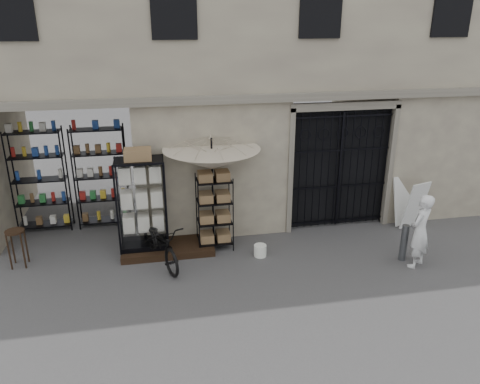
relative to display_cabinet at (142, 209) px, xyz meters
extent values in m
plane|color=#232327|center=(2.89, -1.61, -1.04)|extent=(80.00, 80.00, 0.00)
cube|color=tan|center=(2.89, 2.39, 3.46)|extent=(14.00, 4.00, 9.00)
cube|color=black|center=(-1.61, 1.19, 0.46)|extent=(3.00, 1.70, 3.00)
cube|color=black|center=(-1.66, 1.69, 0.21)|extent=(2.70, 0.50, 2.50)
cube|color=black|center=(4.64, 0.67, 0.46)|extent=(2.50, 0.06, 3.00)
cube|color=black|center=(4.64, 0.51, 0.41)|extent=(0.05, 0.05, 2.80)
cube|color=black|center=(0.49, -0.06, -0.97)|extent=(2.00, 0.90, 0.15)
cube|color=black|center=(0.00, 0.01, -0.84)|extent=(1.09, 0.78, 0.11)
cube|color=silver|center=(-0.05, -0.29, 0.10)|extent=(0.91, 0.18, 1.85)
cube|color=silver|center=(0.00, 0.01, -0.01)|extent=(0.90, 0.58, 1.54)
cube|color=olive|center=(0.00, 0.01, 1.15)|extent=(0.62, 0.51, 0.22)
cube|color=black|center=(1.55, -0.04, -0.19)|extent=(0.79, 0.60, 1.70)
cube|color=olive|center=(1.55, -0.04, -0.25)|extent=(0.67, 0.48, 1.27)
cylinder|color=black|center=(1.54, 0.14, 0.20)|extent=(0.05, 0.05, 2.48)
imported|color=#BCA993|center=(1.54, 0.14, 1.10)|extent=(2.18, 2.21, 1.67)
cylinder|color=white|center=(2.45, -0.64, -0.91)|extent=(0.35, 0.35, 0.26)
imported|color=black|center=(0.33, -0.57, -1.04)|extent=(0.92, 1.11, 1.81)
cylinder|color=black|center=(-2.57, -0.11, -0.25)|extent=(0.45, 0.45, 0.04)
cube|color=black|center=(-2.57, -0.11, -0.65)|extent=(0.34, 0.34, 0.79)
cylinder|color=#5A5D61|center=(5.40, -1.38, -0.64)|extent=(0.17, 0.17, 0.81)
imported|color=silver|center=(5.55, -1.66, -1.04)|extent=(1.37, 1.64, 0.38)
cube|color=silver|center=(6.41, -0.03, -0.42)|extent=(0.63, 0.44, 1.21)
cube|color=silver|center=(6.30, 0.33, -0.42)|extent=(0.63, 0.44, 1.21)
camera|label=1|loc=(0.32, -9.42, 3.88)|focal=35.00mm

